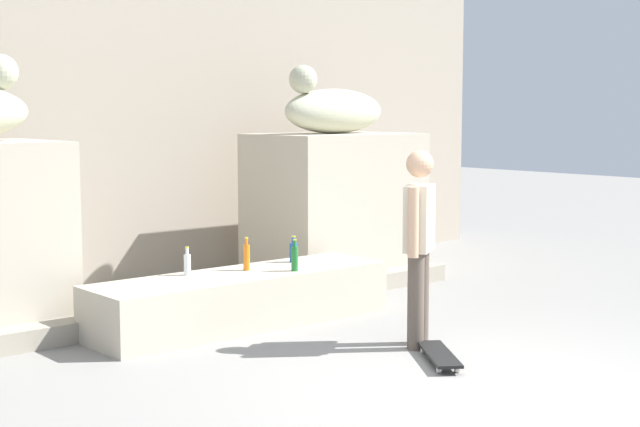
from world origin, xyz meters
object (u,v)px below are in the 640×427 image
at_px(bottle_orange, 246,257).
at_px(bottle_clear, 187,264).
at_px(skater, 419,239).
at_px(bottle_blue, 294,252).
at_px(bottle_green, 295,258).
at_px(skateboard, 439,354).
at_px(statue_reclining_right, 333,109).

relative_size(bottle_orange, bottle_clear, 1.20).
distance_m(skater, bottle_blue, 1.82).
bearing_deg(bottle_green, skater, -80.62).
xyz_separation_m(skateboard, bottle_blue, (0.33, 2.25, 0.53)).
relative_size(skateboard, bottle_clear, 2.93).
xyz_separation_m(statue_reclining_right, bottle_clear, (-2.65, -1.00, -1.41)).
xyz_separation_m(bottle_clear, bottle_green, (0.89, -0.46, 0.02)).
bearing_deg(bottle_clear, skater, -58.77).
relative_size(statue_reclining_right, bottle_clear, 6.33).
distance_m(statue_reclining_right, skateboard, 4.23).
xyz_separation_m(skater, bottle_blue, (0.09, 1.79, -0.32)).
distance_m(bottle_orange, bottle_green, 0.46).
bearing_deg(bottle_blue, bottle_clear, 177.37).
relative_size(statue_reclining_right, bottle_blue, 6.34).
bearing_deg(skater, skateboard, 31.27).
distance_m(bottle_blue, bottle_green, 0.52).
xyz_separation_m(bottle_blue, bottle_green, (-0.32, -0.41, 0.02)).
height_order(skater, bottle_clear, skater).
height_order(skater, bottle_green, skater).
distance_m(skater, bottle_orange, 1.82).
height_order(skateboard, bottle_blue, bottle_blue).
height_order(statue_reclining_right, bottle_blue, statue_reclining_right).
relative_size(skateboard, bottle_green, 2.54).
bearing_deg(skateboard, bottle_green, -145.53).
bearing_deg(skater, bottle_green, -111.97).
bearing_deg(skateboard, bottle_blue, -153.42).
height_order(bottle_clear, bottle_green, bottle_green).
distance_m(skateboard, bottle_blue, 2.34).
relative_size(bottle_orange, bottle_green, 1.04).
distance_m(statue_reclining_right, bottle_green, 2.68).
distance_m(statue_reclining_right, bottle_clear, 3.16).
bearing_deg(skater, bottle_blue, -124.13).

